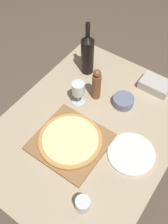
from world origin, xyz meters
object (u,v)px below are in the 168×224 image
object	(u,v)px
pizza	(70,140)
wine_bottle	(87,54)
pepper_mill	(96,85)
small_bowl	(123,101)
wine_glass	(78,90)

from	to	relation	value
pizza	wine_bottle	distance (m)	0.58
pepper_mill	small_bowl	world-z (taller)	pepper_mill
wine_bottle	wine_glass	bearing A→B (deg)	-66.57
pizza	wine_glass	xyz separation A→B (m)	(-0.14, 0.26, 0.08)
pepper_mill	wine_glass	distance (m)	0.12
small_bowl	pepper_mill	bearing A→B (deg)	-164.91
pepper_mill	pizza	bearing A→B (deg)	-78.88
pizza	small_bowl	xyz separation A→B (m)	(0.10, 0.41, -0.00)
wine_glass	small_bowl	size ratio (longest dim) A/B	1.25
wine_glass	small_bowl	distance (m)	0.29
pizza	pepper_mill	size ratio (longest dim) A/B	1.54
pizza	wine_glass	size ratio (longest dim) A/B	2.19
pizza	small_bowl	world-z (taller)	small_bowl
wine_bottle	small_bowl	bearing A→B (deg)	-17.89
wine_bottle	pepper_mill	xyz separation A→B (m)	(0.17, -0.16, -0.04)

